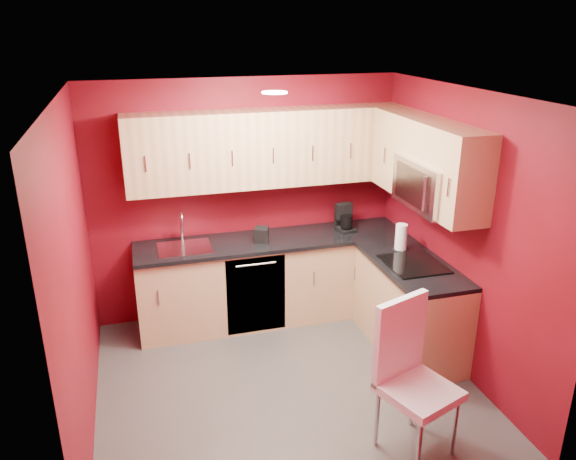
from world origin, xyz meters
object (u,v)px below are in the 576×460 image
coffee_maker (346,218)px  napkin_holder (262,234)px  dining_chair (419,383)px  paper_towel (401,237)px  microwave (432,185)px  sink (184,244)px

coffee_maker → napkin_holder: coffee_maker is taller
dining_chair → coffee_maker: bearing=62.3°
napkin_holder → paper_towel: size_ratio=0.56×
microwave → paper_towel: microwave is taller
microwave → dining_chair: size_ratio=0.65×
microwave → sink: size_ratio=1.46×
napkin_holder → coffee_maker: bearing=3.8°
sink → dining_chair: (1.40, -2.24, -0.36)m
coffee_maker → paper_towel: size_ratio=1.07×
sink → coffee_maker: bearing=0.2°
sink → microwave: bearing=-25.6°
coffee_maker → paper_towel: 0.73m
dining_chair → paper_towel: bearing=48.8°
paper_towel → dining_chair: (-0.62, -1.59, -0.45)m
microwave → napkin_holder: bearing=144.3°
sink → napkin_holder: (0.77, -0.06, 0.04)m
sink → napkin_holder: 0.78m
microwave → paper_towel: bearing=101.9°
sink → dining_chair: bearing=-58.0°
microwave → paper_towel: 0.72m
coffee_maker → dining_chair: 2.32m
dining_chair → microwave: bearing=40.8°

